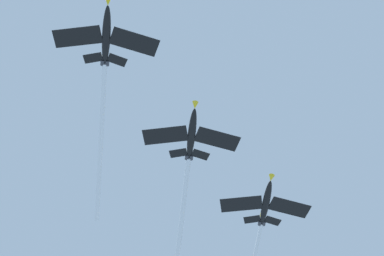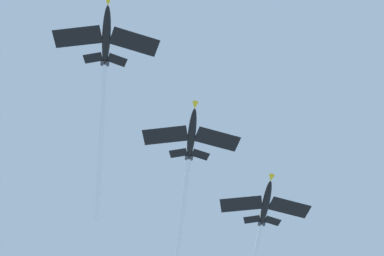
{
  "view_description": "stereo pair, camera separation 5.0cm",
  "coord_description": "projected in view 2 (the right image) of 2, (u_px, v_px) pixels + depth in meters",
  "views": [
    {
      "loc": [
        -35.04,
        45.74,
        1.99
      ],
      "look_at": [
        12.65,
        -38.4,
        109.75
      ],
      "focal_mm": 67.32,
      "sensor_mm": 36.0,
      "label": 1
    },
    {
      "loc": [
        -35.0,
        45.76,
        1.99
      ],
      "look_at": [
        12.65,
        -38.4,
        109.75
      ],
      "focal_mm": 67.32,
      "sensor_mm": 36.0,
      "label": 2
    }
  ],
  "objects": [
    {
      "name": "jet_third",
      "position": [
        258.0,
        242.0,
        161.69
      ],
      "size": [
        37.53,
        47.19,
        10.01
      ],
      "color": "black"
    },
    {
      "name": "jet_second",
      "position": [
        187.0,
        178.0,
        151.19
      ],
      "size": [
        32.69,
        40.88,
        9.38
      ],
      "color": "black"
    },
    {
      "name": "jet_lead",
      "position": [
        104.0,
        89.0,
        139.94
      ],
      "size": [
        34.4,
        42.39,
        9.91
      ],
      "color": "black"
    }
  ]
}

